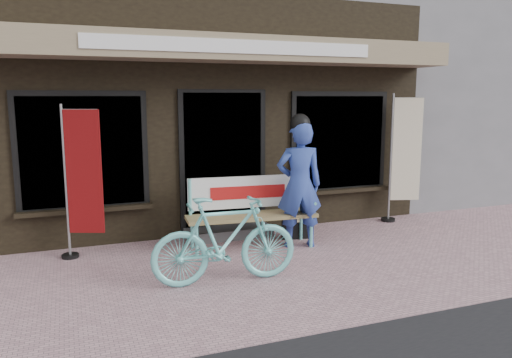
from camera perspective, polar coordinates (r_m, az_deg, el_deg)
name	(u,v)px	position (r m, az deg, el deg)	size (l,w,h in m)	color
ground	(274,276)	(6.01, 2.02, -10.98)	(70.00, 70.00, 0.00)	#BE9199
storefront	(178,51)	(10.43, -8.88, 14.24)	(7.00, 6.77, 6.00)	black
neighbor_right_near	(484,70)	(15.14, 24.64, 11.25)	(10.00, 7.00, 5.60)	slate
bench	(250,206)	(7.00, -0.68, -3.11)	(1.85, 0.63, 0.98)	#6ACFCB
person	(299,182)	(6.96, 4.97, -0.37)	(0.72, 0.55, 1.86)	#2E46A0
bicycle	(225,240)	(5.66, -3.56, -6.97)	(0.47, 1.67, 1.00)	#6ACFCB
nobori_red	(81,180)	(6.77, -19.35, -0.13)	(0.59, 0.33, 2.00)	gray
nobori_cream	(404,156)	(8.69, 16.52, 2.50)	(0.63, 0.32, 2.15)	gray
menu_stand	(297,210)	(7.39, 4.66, -3.52)	(0.44, 0.16, 0.87)	black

